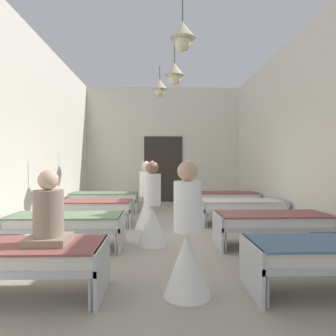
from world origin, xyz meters
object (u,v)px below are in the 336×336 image
object	(u,v)px
bed_left_row_0	(16,256)
nurse_near_aisle	(187,247)
bed_right_row_1	(271,221)
bed_left_row_3	(105,197)
patient_seated_primary	(48,216)
bed_right_row_0	(333,253)
bed_left_row_2	(91,206)
bed_right_row_3	(224,197)
bed_right_row_2	(242,206)
bed_left_row_1	(67,222)
nurse_far_aisle	(146,204)
nurse_mid_aisle	(152,215)

from	to	relation	value
bed_left_row_0	nurse_near_aisle	bearing A→B (deg)	-1.15
bed_right_row_1	bed_left_row_3	bearing A→B (deg)	132.61
patient_seated_primary	bed_right_row_0	bearing A→B (deg)	-0.16
bed_right_row_0	bed_left_row_2	world-z (taller)	same
bed_right_row_3	bed_right_row_2	bearing A→B (deg)	-90.00
bed_left_row_1	bed_right_row_1	xyz separation A→B (m)	(3.50, 0.00, 0.00)
bed_left_row_2	patient_seated_primary	distance (m)	3.83
bed_right_row_3	patient_seated_primary	size ratio (longest dim) A/B	2.37
nurse_near_aisle	nurse_far_aisle	bearing A→B (deg)	18.68
bed_left_row_3	nurse_far_aisle	world-z (taller)	nurse_far_aisle
bed_left_row_3	bed_right_row_3	bearing A→B (deg)	0.00
bed_left_row_2	bed_right_row_2	xyz separation A→B (m)	(3.50, 0.00, 0.00)
bed_left_row_2	bed_left_row_3	xyz separation A→B (m)	(0.00, 1.90, 0.00)
bed_left_row_0	bed_right_row_0	world-z (taller)	same
bed_right_row_1	bed_left_row_2	world-z (taller)	same
nurse_far_aisle	bed_right_row_1	bearing A→B (deg)	-128.30
nurse_mid_aisle	bed_left_row_0	bearing A→B (deg)	-74.03
bed_right_row_1	nurse_far_aisle	xyz separation A→B (m)	(-2.21, 1.57, 0.09)
nurse_far_aisle	bed_right_row_0	bearing A→B (deg)	-150.43
bed_right_row_0	nurse_mid_aisle	bearing A→B (deg)	135.23
bed_right_row_0	bed_left_row_2	xyz separation A→B (m)	(-3.50, 3.80, 0.00)
nurse_near_aisle	bed_left_row_0	bearing A→B (deg)	98.38
bed_right_row_2	bed_left_row_3	distance (m)	3.98
bed_right_row_0	nurse_far_aisle	size ratio (longest dim) A/B	1.28
bed_right_row_0	bed_right_row_1	distance (m)	1.90
bed_left_row_0	nurse_mid_aisle	size ratio (longest dim) A/B	1.28
bed_left_row_1	nurse_near_aisle	distance (m)	2.68
nurse_near_aisle	bed_left_row_2	bearing A→B (deg)	35.32
bed_left_row_1	bed_left_row_2	xyz separation A→B (m)	(0.00, 1.90, 0.00)
bed_right_row_3	patient_seated_primary	bearing A→B (deg)	-118.93
bed_left_row_1	bed_left_row_3	distance (m)	3.80
bed_right_row_2	patient_seated_primary	size ratio (longest dim) A/B	2.37
bed_left_row_2	bed_right_row_2	bearing A→B (deg)	0.00
nurse_mid_aisle	patient_seated_primary	xyz separation A→B (m)	(-1.09, -2.03, 0.34)
patient_seated_primary	nurse_mid_aisle	bearing A→B (deg)	61.77
bed_right_row_0	nurse_far_aisle	bearing A→B (deg)	122.45
bed_left_row_0	nurse_mid_aisle	xyz separation A→B (m)	(1.44, 2.04, 0.09)
patient_seated_primary	bed_left_row_1	bearing A→B (deg)	100.48
bed_right_row_3	nurse_near_aisle	bearing A→B (deg)	-105.96
bed_left_row_2	nurse_near_aisle	size ratio (longest dim) A/B	1.28
nurse_mid_aisle	patient_seated_primary	world-z (taller)	nurse_mid_aisle
bed_left_row_0	bed_right_row_3	bearing A→B (deg)	58.48
bed_right_row_3	nurse_mid_aisle	distance (m)	4.20
bed_right_row_2	nurse_mid_aisle	world-z (taller)	nurse_mid_aisle
bed_left_row_0	nurse_mid_aisle	distance (m)	2.50
bed_left_row_1	patient_seated_primary	xyz separation A→B (m)	(0.35, -1.89, 0.43)
nurse_near_aisle	nurse_far_aisle	xyz separation A→B (m)	(-0.57, 3.51, 0.00)
bed_right_row_3	nurse_near_aisle	world-z (taller)	nurse_near_aisle
nurse_mid_aisle	patient_seated_primary	bearing A→B (deg)	-67.03
nurse_near_aisle	nurse_far_aisle	world-z (taller)	same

